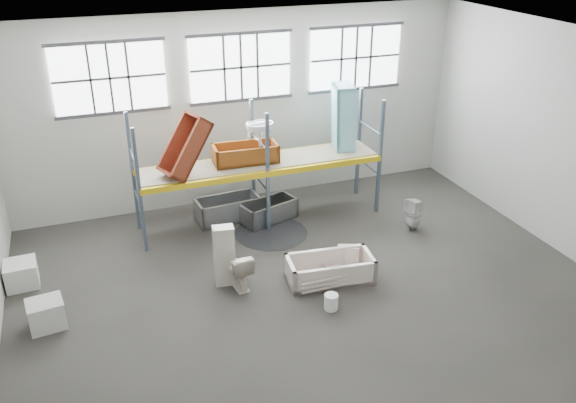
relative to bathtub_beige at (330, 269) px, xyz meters
name	(u,v)px	position (x,y,z in m)	size (l,w,h in m)	color
floor	(313,294)	(-0.51, -0.30, -0.32)	(12.00, 10.00, 0.10)	#44403A
ceiling	(318,45)	(-0.51, -0.30, 4.78)	(12.00, 10.00, 0.10)	silver
wall_back	(241,108)	(-0.51, 4.75, 2.23)	(12.00, 0.10, 5.00)	#B5B4A8
wall_front	(480,342)	(-0.51, -5.35, 2.23)	(12.00, 0.10, 5.00)	#9E9D92
wall_right	(568,143)	(5.54, -0.30, 2.23)	(0.10, 10.00, 5.00)	#9C9B90
window_left	(110,78)	(-3.71, 4.64, 3.33)	(2.60, 0.04, 1.60)	white
window_mid	(241,67)	(-0.51, 4.64, 3.33)	(2.60, 0.04, 1.60)	white
window_right	(356,58)	(2.69, 4.64, 3.33)	(2.60, 0.04, 1.60)	white
rack_upright_la	(140,192)	(-3.51, 2.60, 1.23)	(0.08, 0.08, 3.00)	slate
rack_upright_lb	(133,172)	(-3.51, 3.80, 1.23)	(0.08, 0.08, 3.00)	slate
rack_upright_ma	(268,174)	(-0.51, 2.60, 1.23)	(0.08, 0.08, 3.00)	slate
rack_upright_mb	(253,157)	(-0.51, 3.80, 1.23)	(0.08, 0.08, 3.00)	slate
rack_upright_ra	(380,158)	(2.49, 2.60, 1.23)	(0.08, 0.08, 3.00)	slate
rack_upright_rb	(359,143)	(2.49, 3.80, 1.23)	(0.08, 0.08, 3.00)	slate
rack_beam_front	(268,174)	(-0.51, 2.60, 1.23)	(6.00, 0.10, 0.14)	yellow
rack_beam_back	(253,157)	(-0.51, 3.80, 1.23)	(6.00, 0.10, 0.14)	yellow
shelf_deck	(260,162)	(-0.51, 3.20, 1.31)	(5.90, 1.10, 0.03)	gray
wet_patch	(271,233)	(-0.51, 2.40, -0.27)	(1.80, 1.80, 0.00)	black
bathtub_beige	(330,269)	(0.00, 0.00, 0.00)	(1.82, 0.85, 0.53)	beige
cistern_spare	(348,255)	(0.60, 0.36, 0.01)	(0.46, 0.22, 0.44)	beige
sink_in_tub	(332,266)	(0.16, 0.24, -0.11)	(0.40, 0.40, 0.14)	beige
toilet_beige	(238,269)	(-1.90, 0.45, 0.14)	(0.45, 0.79, 0.81)	silver
cistern_tall	(224,256)	(-2.13, 0.64, 0.40)	(0.43, 0.28, 1.34)	beige
toilet_white	(414,214)	(2.86, 1.38, 0.15)	(0.38, 0.39, 0.84)	silver
steel_tub_left	(228,209)	(-1.29, 3.50, 0.02)	(1.59, 0.74, 0.58)	#B5B7BE
steel_tub_right	(269,211)	(-0.34, 3.09, -0.01)	(1.41, 0.66, 0.52)	#A0A3A6
rust_tub_flat	(245,153)	(-0.85, 3.29, 1.55)	(1.56, 0.73, 0.44)	#904B18
rust_tub_tilted	(185,146)	(-2.36, 2.99, 2.03)	(1.52, 0.71, 0.43)	brown
sink_on_shelf	(260,145)	(-0.55, 3.01, 1.83)	(0.67, 0.52, 0.60)	silver
blue_tub_upright	(343,118)	(1.80, 3.39, 2.13)	(1.70, 0.80, 0.48)	#7EC6D5
bucket	(331,302)	(-0.41, -0.98, -0.10)	(0.28, 0.28, 0.33)	white
carton_near	(46,314)	(-5.67, 0.37, 0.01)	(0.65, 0.56, 0.56)	beige
carton_far	(21,274)	(-6.16, 2.05, 0.00)	(0.65, 0.65, 0.54)	silver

